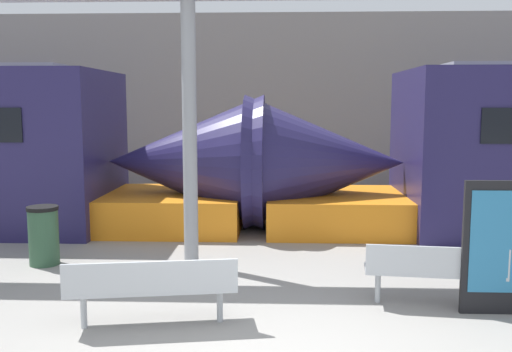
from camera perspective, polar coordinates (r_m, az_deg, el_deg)
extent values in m
cube|color=gray|center=(16.48, 1.54, 7.39)|extent=(56.00, 0.20, 5.00)
cone|color=#231E4C|center=(11.23, 6.82, 1.36)|extent=(3.10, 2.63, 2.63)
cube|color=orange|center=(11.39, 8.22, -3.50)|extent=(2.79, 2.46, 0.70)
cone|color=#231E4C|center=(11.35, -7.02, 1.42)|extent=(3.10, 2.63, 2.63)
cube|color=orange|center=(11.54, -8.39, -3.37)|extent=(2.79, 2.46, 0.70)
cube|color=#ADB2B7|center=(6.55, -10.33, -10.97)|extent=(1.92, 0.74, 0.04)
cube|color=#ADB2B7|center=(6.31, -10.47, -9.90)|extent=(1.85, 0.34, 0.34)
cylinder|color=#ADB2B7|center=(6.71, -16.85, -12.73)|extent=(0.07, 0.07, 0.40)
cylinder|color=#ADB2B7|center=(6.62, -3.64, -12.69)|extent=(0.07, 0.07, 0.40)
cube|color=#ADB2B7|center=(7.39, 17.31, -9.09)|extent=(1.69, 0.62, 0.04)
cube|color=#ADB2B7|center=(7.14, 17.60, -8.08)|extent=(1.64, 0.22, 0.34)
cylinder|color=#ADB2B7|center=(7.38, 12.08, -10.74)|extent=(0.07, 0.07, 0.40)
cylinder|color=#ADB2B7|center=(7.58, 22.26, -10.65)|extent=(0.07, 0.07, 0.40)
cylinder|color=#2D5138|center=(9.36, -20.46, -5.78)|extent=(0.45, 0.45, 0.85)
cylinder|color=black|center=(9.27, -20.59, -3.04)|extent=(0.47, 0.47, 0.06)
cube|color=black|center=(7.28, 23.67, -6.61)|extent=(1.00, 0.06, 1.58)
cube|color=teal|center=(7.23, 23.80, -6.07)|extent=(0.85, 0.01, 1.20)
cylinder|color=gray|center=(8.57, -6.65, 4.07)|extent=(0.22, 0.22, 3.98)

